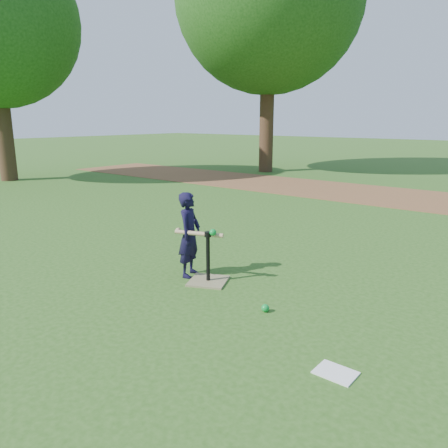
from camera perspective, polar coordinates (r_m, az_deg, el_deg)
The scene contains 7 objects.
ground at distance 4.84m, azimuth -0.30°, elevation -9.29°, with size 80.00×80.00×0.00m, color #285116.
dirt_strip at distance 11.48m, azimuth 23.95°, elevation 3.00°, with size 24.00×3.00×0.01m, color brown.
child at distance 5.29m, azimuth -4.53°, elevation -1.39°, with size 0.38×0.25×1.04m, color black.
wiffle_ball_ground at distance 4.46m, azimuth 5.41°, elevation -10.88°, with size 0.08×0.08×0.08m, color #0D9432.
clipboard at distance 3.60m, azimuth 14.38°, elevation -18.30°, with size 0.30×0.23×0.01m, color white.
batting_tee at distance 5.18m, azimuth -2.08°, elevation -6.42°, with size 0.57×0.57×0.61m.
swing_action at distance 5.10m, azimuth -3.22°, elevation -1.19°, with size 0.62×0.25×0.11m.
Camera 1 is at (2.80, -3.47, 1.88)m, focal length 35.00 mm.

